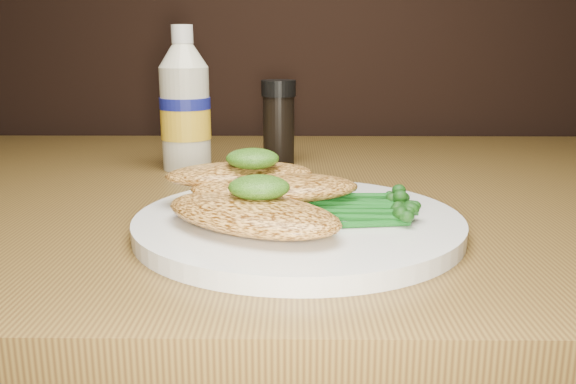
{
  "coord_description": "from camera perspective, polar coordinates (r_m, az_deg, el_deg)",
  "views": [
    {
      "loc": [
        0.02,
        0.33,
        0.92
      ],
      "look_at": [
        0.01,
        0.85,
        0.79
      ],
      "focal_mm": 37.43,
      "sensor_mm": 36.0,
      "label": 1
    }
  ],
  "objects": [
    {
      "name": "chicken_front",
      "position": [
        0.51,
        -3.49,
        -2.05
      ],
      "size": [
        0.19,
        0.17,
        0.03
      ],
      "primitive_type": "ellipsoid",
      "rotation": [
        0.0,
        0.0,
        -0.59
      ],
      "color": "gold",
      "rests_on": "plate"
    },
    {
      "name": "pepper_grinder",
      "position": [
        0.87,
        -0.89,
        6.63
      ],
      "size": [
        0.06,
        0.06,
        0.12
      ],
      "primitive_type": null,
      "rotation": [
        0.0,
        0.0,
        0.13
      ],
      "color": "black",
      "rests_on": "dining_table"
    },
    {
      "name": "pesto_front",
      "position": [
        0.52,
        -2.77,
        0.46
      ],
      "size": [
        0.06,
        0.05,
        0.02
      ],
      "primitive_type": "ellipsoid",
      "rotation": [
        0.0,
        0.0,
        -0.09
      ],
      "color": "#163808",
      "rests_on": "chicken_front"
    },
    {
      "name": "chicken_mid",
      "position": [
        0.57,
        -1.25,
        0.41
      ],
      "size": [
        0.17,
        0.1,
        0.02
      ],
      "primitive_type": "ellipsoid",
      "rotation": [
        0.0,
        0.0,
        0.1
      ],
      "color": "gold",
      "rests_on": "plate"
    },
    {
      "name": "plate",
      "position": [
        0.56,
        0.99,
        -3.0
      ],
      "size": [
        0.3,
        0.3,
        0.02
      ],
      "primitive_type": "cylinder",
      "color": "white",
      "rests_on": "dining_table"
    },
    {
      "name": "pesto_back",
      "position": [
        0.58,
        -3.4,
        3.19
      ],
      "size": [
        0.06,
        0.06,
        0.02
      ],
      "primitive_type": "ellipsoid",
      "rotation": [
        0.0,
        0.0,
        -0.16
      ],
      "color": "#163808",
      "rests_on": "chicken_back"
    },
    {
      "name": "chicken_back",
      "position": [
        0.6,
        -4.59,
        1.68
      ],
      "size": [
        0.16,
        0.1,
        0.02
      ],
      "primitive_type": "ellipsoid",
      "rotation": [
        0.0,
        0.0,
        0.18
      ],
      "color": "gold",
      "rests_on": "plate"
    },
    {
      "name": "mayo_bottle",
      "position": [
        0.84,
        -9.78,
        8.74
      ],
      "size": [
        0.08,
        0.08,
        0.19
      ],
      "primitive_type": null,
      "rotation": [
        0.0,
        0.0,
        0.22
      ],
      "color": "beige",
      "rests_on": "dining_table"
    },
    {
      "name": "broccolini_bundle",
      "position": [
        0.56,
        5.5,
        -0.96
      ],
      "size": [
        0.15,
        0.11,
        0.02
      ],
      "primitive_type": null,
      "rotation": [
        0.0,
        0.0,
        0.03
      ],
      "color": "#125517",
      "rests_on": "plate"
    }
  ]
}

